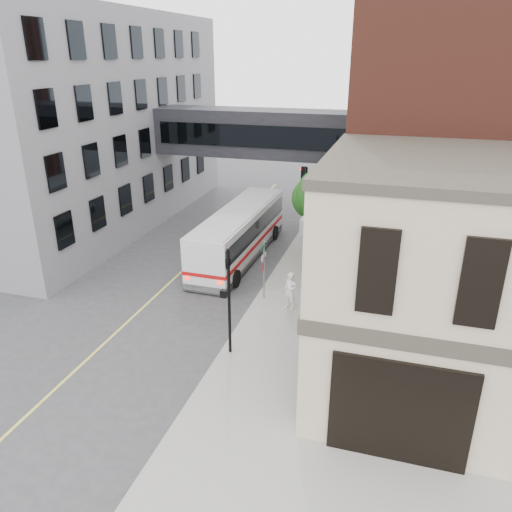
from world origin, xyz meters
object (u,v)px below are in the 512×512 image
Objects in this scene: newspaper_box at (308,255)px; pedestrian_b at (324,253)px; sandwich_board at (319,325)px; bus at (239,232)px; pedestrian_c at (327,239)px; pedestrian_a at (290,291)px.

pedestrian_b is at bearing -43.21° from newspaper_box.
bus is at bearing 107.71° from sandwich_board.
bus is at bearing -140.92° from pedestrian_c.
pedestrian_c reaches higher than newspaper_box.
sandwich_board is at bearing -99.19° from newspaper_box.
bus reaches higher than pedestrian_a.
pedestrian_a is at bearing 109.29° from sandwich_board.
pedestrian_a reaches higher than pedestrian_b.
newspaper_box is (-0.98, 0.35, -0.34)m from pedestrian_b.
pedestrian_a is 5.57m from pedestrian_b.
bus is 12.51× the size of newspaper_box.
pedestrian_b is 1.78× the size of newspaper_box.
bus is 4.29m from newspaper_box.
newspaper_box is (4.16, 0.15, -1.04)m from bus.
pedestrian_a reaches higher than newspaper_box.
newspaper_box is at bearing 2.09° from bus.
sandwich_board is (1.16, -9.41, -0.47)m from pedestrian_c.
pedestrian_b is 1.09m from newspaper_box.
pedestrian_c is at bearing 106.14° from pedestrian_a.
newspaper_box is at bearing 83.50° from sandwich_board.
pedestrian_b is (0.70, 5.52, -0.13)m from pedestrian_a.
newspaper_box is 0.86× the size of sandwich_board.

